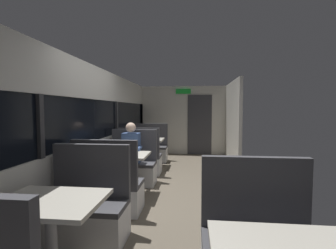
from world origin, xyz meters
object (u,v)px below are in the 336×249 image
Objects in this scene: dining_table_near_window at (50,211)px; bench_far_window_facing_end at (141,160)px; dining_table_mid_window at (122,160)px; bench_near_window_facing_entry at (86,212)px; bench_mid_window_facing_entry at (133,168)px; dining_table_far_window at (146,143)px; bench_mid_window_facing_end at (109,190)px; bench_far_window_facing_entry at (151,150)px; seated_passenger at (132,158)px.

bench_far_window_facing_end is (0.00, 3.61, -0.31)m from dining_table_near_window.
dining_table_near_window and dining_table_mid_window have the same top height.
bench_far_window_facing_end is at bearing 90.00° from bench_near_window_facing_entry.
dining_table_mid_window is at bearing -90.00° from bench_far_window_facing_end.
dining_table_near_window is 0.82× the size of bench_far_window_facing_end.
bench_mid_window_facing_entry reaches higher than dining_table_near_window.
bench_mid_window_facing_entry reaches higher than dining_table_mid_window.
bench_mid_window_facing_entry is (0.00, 2.15, 0.00)m from bench_near_window_facing_entry.
dining_table_far_window is (0.00, 2.15, 0.00)m from dining_table_mid_window.
bench_near_window_facing_entry is at bearing 90.00° from dining_table_near_window.
bench_far_window_facing_end is (0.00, 2.15, 0.00)m from bench_mid_window_facing_end.
bench_far_window_facing_end is at bearing 90.00° from dining_table_mid_window.
dining_table_far_window is at bearing 90.00° from bench_near_window_facing_entry.
bench_near_window_facing_entry is at bearing -90.00° from bench_mid_window_facing_end.
bench_far_window_facing_entry is (0.00, 0.70, -0.31)m from dining_table_far_window.
bench_far_window_facing_end is at bearing 90.00° from bench_mid_window_facing_end.
dining_table_far_window is 0.77m from bench_far_window_facing_entry.
bench_mid_window_facing_end is 1.00× the size of bench_far_window_facing_end.
bench_mid_window_facing_entry and bench_far_window_facing_end have the same top height.
dining_table_near_window is at bearing -90.00° from dining_table_far_window.
bench_far_window_facing_entry is 2.24m from seated_passenger.
bench_mid_window_facing_end is 1.00× the size of bench_mid_window_facing_entry.
bench_far_window_facing_end is at bearing 90.00° from seated_passenger.
dining_table_near_window is at bearing -90.00° from dining_table_mid_window.
bench_mid_window_facing_end and bench_mid_window_facing_entry have the same top height.
bench_mid_window_facing_end is (0.00, -0.70, -0.31)m from dining_table_mid_window.
bench_far_window_facing_entry is (0.00, 3.55, 0.00)m from bench_mid_window_facing_end.
bench_far_window_facing_entry is at bearing 90.00° from bench_near_window_facing_entry.
dining_table_mid_window is 0.71× the size of seated_passenger.
dining_table_near_window is at bearing -90.00° from bench_far_window_facing_end.
bench_mid_window_facing_entry is 2.15m from bench_far_window_facing_entry.
seated_passenger is at bearing 90.00° from dining_table_near_window.
bench_far_window_facing_entry reaches higher than dining_table_far_window.
bench_mid_window_facing_entry is (0.00, 1.40, 0.00)m from bench_mid_window_facing_end.
dining_table_far_window is (0.00, 2.85, 0.31)m from bench_mid_window_facing_end.
bench_far_window_facing_entry is (0.00, 2.15, 0.00)m from bench_mid_window_facing_entry.
dining_table_mid_window is (0.00, 2.15, 0.00)m from dining_table_near_window.
dining_table_mid_window is at bearing -90.00° from bench_mid_window_facing_entry.
bench_mid_window_facing_end reaches higher than dining_table_near_window.
dining_table_near_window is 5.02m from bench_far_window_facing_entry.
bench_near_window_facing_entry is at bearing -90.00° from bench_far_window_facing_entry.
bench_mid_window_facing_entry is at bearing 90.00° from bench_near_window_facing_entry.
bench_far_window_facing_entry is 0.87× the size of seated_passenger.
dining_table_mid_window is 0.82× the size of bench_far_window_facing_entry.
dining_table_near_window is 0.82× the size of bench_mid_window_facing_end.
bench_mid_window_facing_entry is at bearing 90.00° from seated_passenger.
bench_mid_window_facing_end is at bearing 90.00° from dining_table_near_window.
bench_near_window_facing_entry is 2.91m from bench_far_window_facing_end.
bench_near_window_facing_entry and bench_mid_window_facing_end have the same top height.
dining_table_mid_window is 0.82× the size of bench_far_window_facing_end.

